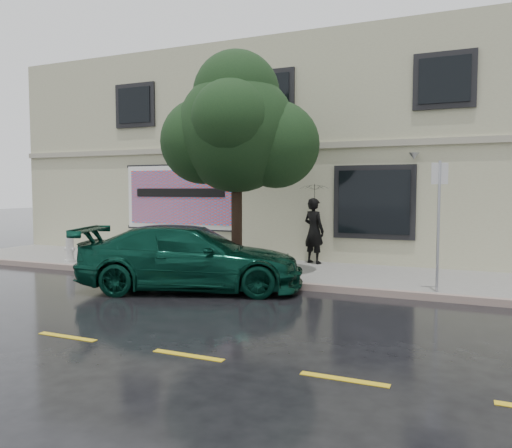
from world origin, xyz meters
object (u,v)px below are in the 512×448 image
at_px(pedestrian, 314,231).
at_px(fire_hydrant, 70,249).
at_px(car, 191,258).
at_px(street_tree, 236,133).

xyz_separation_m(pedestrian, fire_hydrant, (-6.71, -2.68, -0.56)).
xyz_separation_m(car, pedestrian, (1.68, 4.12, 0.36)).
bearing_deg(street_tree, pedestrian, 60.79).
height_order(pedestrian, street_tree, street_tree).
bearing_deg(street_tree, car, -101.08).
distance_m(pedestrian, street_tree, 3.81).
distance_m(pedestrian, fire_hydrant, 7.25).
bearing_deg(fire_hydrant, pedestrian, 0.39).
distance_m(car, street_tree, 3.47).
bearing_deg(pedestrian, fire_hydrant, 46.54).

